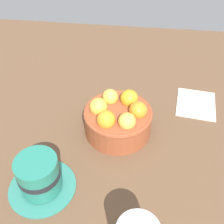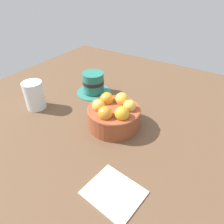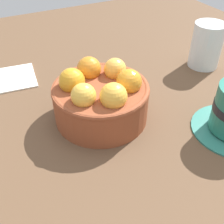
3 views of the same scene
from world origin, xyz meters
TOP-DOWN VIEW (x-y plane):
  - ground_plane at (0.00, 0.00)cm, footprint 117.86×115.71cm
  - terracotta_bowl at (0.00, -0.01)cm, footprint 15.85×15.85cm
  - coffee_cup at (-17.52, 13.00)cm, footprint 13.29×13.29cm
  - folded_napkin at (12.55, -19.80)cm, footprint 12.92×11.27cm

SIDE VIEW (x-z plane):
  - ground_plane at x=0.00cm, z-range -3.25..0.00cm
  - folded_napkin at x=12.55cm, z-range 0.00..0.60cm
  - coffee_cup at x=-17.52cm, z-range -0.31..7.90cm
  - terracotta_bowl at x=0.00cm, z-range -0.45..8.80cm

